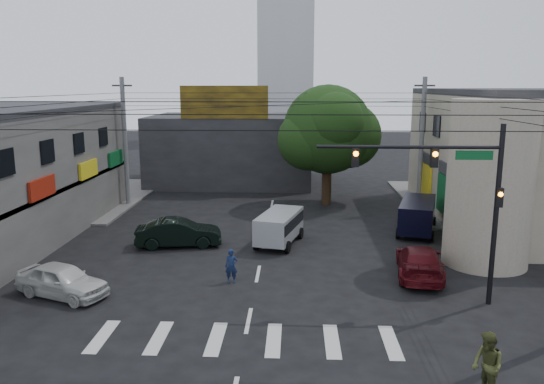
# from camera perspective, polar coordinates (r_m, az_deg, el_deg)

# --- Properties ---
(ground) EXTENTS (160.00, 160.00, 0.00)m
(ground) POSITION_cam_1_polar(r_m,az_deg,el_deg) (23.08, -1.87, -10.51)
(ground) COLOR black
(ground) RESTS_ON ground
(sidewalk_far_left) EXTENTS (16.00, 16.00, 0.15)m
(sidewalk_far_left) POSITION_cam_1_polar(r_m,az_deg,el_deg) (44.82, -23.58, -0.55)
(sidewalk_far_left) COLOR #514F4C
(sidewalk_far_left) RESTS_ON ground
(sidewalk_far_right) EXTENTS (16.00, 16.00, 0.15)m
(sidewalk_far_right) POSITION_cam_1_polar(r_m,az_deg,el_deg) (43.44, 24.53, -0.98)
(sidewalk_far_right) COLOR #514F4C
(sidewalk_far_right) RESTS_ON ground
(corner_column) EXTENTS (4.00, 4.00, 8.00)m
(corner_column) POSITION_cam_1_polar(r_m,az_deg,el_deg) (27.40, 22.37, 0.85)
(corner_column) COLOR gray
(corner_column) RESTS_ON ground
(building_far) EXTENTS (14.00, 10.00, 6.00)m
(building_far) POSITION_cam_1_polar(r_m,az_deg,el_deg) (48.02, -4.30, 4.65)
(building_far) COLOR #232326
(building_far) RESTS_ON ground
(billboard) EXTENTS (7.00, 0.30, 2.60)m
(billboard) POSITION_cam_1_polar(r_m,az_deg,el_deg) (42.85, -5.17, 9.60)
(billboard) COLOR olive
(billboard) RESTS_ON building_far
(tower_distant) EXTENTS (9.00, 9.00, 44.00)m
(tower_distant) POSITION_cam_1_polar(r_m,az_deg,el_deg) (92.34, 1.55, 19.72)
(tower_distant) COLOR silver
(tower_distant) RESTS_ON ground
(street_tree) EXTENTS (6.40, 6.40, 8.70)m
(street_tree) POSITION_cam_1_polar(r_m,az_deg,el_deg) (38.55, 6.01, 6.66)
(street_tree) COLOR black
(street_tree) RESTS_ON ground
(traffic_gantry) EXTENTS (7.10, 0.35, 7.20)m
(traffic_gantry) POSITION_cam_1_polar(r_m,az_deg,el_deg) (21.58, 19.01, 0.69)
(traffic_gantry) COLOR black
(traffic_gantry) RESTS_ON ground
(utility_pole_far_left) EXTENTS (0.32, 0.32, 9.20)m
(utility_pole_far_left) POSITION_cam_1_polar(r_m,az_deg,el_deg) (39.49, -15.52, 5.15)
(utility_pole_far_left) COLOR #59595B
(utility_pole_far_left) RESTS_ON ground
(utility_pole_far_right) EXTENTS (0.32, 0.32, 9.20)m
(utility_pole_far_right) POSITION_cam_1_polar(r_m,az_deg,el_deg) (38.58, 15.78, 5.00)
(utility_pole_far_right) COLOR #59595B
(utility_pole_far_right) RESTS_ON ground
(dark_sedan) EXTENTS (3.11, 5.11, 1.51)m
(dark_sedan) POSITION_cam_1_polar(r_m,az_deg,el_deg) (29.29, -10.00, -4.34)
(dark_sedan) COLOR black
(dark_sedan) RESTS_ON ground
(white_compact) EXTENTS (4.44, 5.20, 1.39)m
(white_compact) POSITION_cam_1_polar(r_m,az_deg,el_deg) (23.85, -21.66, -8.82)
(white_compact) COLOR silver
(white_compact) RESTS_ON ground
(maroon_sedan) EXTENTS (3.43, 5.46, 1.41)m
(maroon_sedan) POSITION_cam_1_polar(r_m,az_deg,el_deg) (25.37, 15.59, -7.18)
(maroon_sedan) COLOR #4A0A10
(maroon_sedan) RESTS_ON ground
(silver_minivan) EXTENTS (4.93, 3.71, 1.76)m
(silver_minivan) POSITION_cam_1_polar(r_m,az_deg,el_deg) (29.18, 0.78, -3.96)
(silver_minivan) COLOR #ADAFB6
(silver_minivan) RESTS_ON ground
(navy_van) EXTENTS (5.82, 4.42, 1.94)m
(navy_van) POSITION_cam_1_polar(r_m,az_deg,el_deg) (32.58, 15.36, -2.58)
(navy_van) COLOR black
(navy_van) RESTS_ON ground
(traffic_officer) EXTENTS (0.57, 0.39, 1.53)m
(traffic_officer) POSITION_cam_1_polar(r_m,az_deg,el_deg) (23.71, -4.40, -7.96)
(traffic_officer) COLOR #121E41
(traffic_officer) RESTS_ON ground
(pedestrian_olive) EXTENTS (1.33, 1.24, 1.94)m
(pedestrian_olive) POSITION_cam_1_polar(r_m,az_deg,el_deg) (16.59, 22.15, -16.93)
(pedestrian_olive) COLOR #3E451F
(pedestrian_olive) RESTS_ON ground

